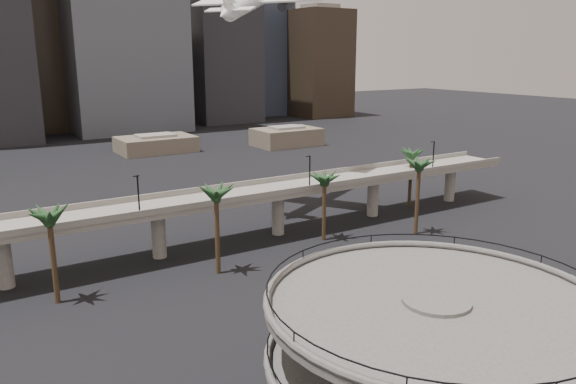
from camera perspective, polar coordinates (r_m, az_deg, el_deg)
overpass at (r=93.70m, az=-6.79°, el=-1.11°), size 130.00×9.30×14.70m
palm_trees at (r=91.73m, az=1.81°, el=1.20°), size 76.40×18.40×14.00m
low_buildings at (r=177.50m, az=-17.05°, el=4.04°), size 135.00×27.50×6.80m
skyline at (r=249.96m, az=-20.62°, el=15.15°), size 269.00×86.00×110.90m
car_a at (r=66.38m, az=3.65°, el=-13.63°), size 5.10×2.72×1.65m
car_b at (r=80.07m, az=12.21°, el=-8.95°), size 5.04×2.35×1.60m
car_c at (r=89.16m, az=25.87°, el=-7.74°), size 5.26×4.16×1.43m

